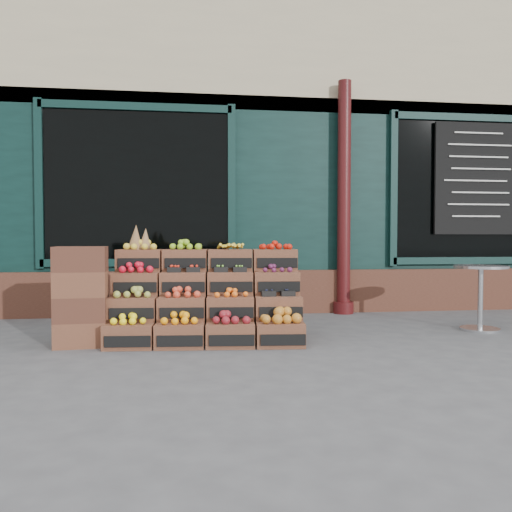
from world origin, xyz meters
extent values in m
plane|color=#4B4B4E|center=(0.00, 0.00, 0.00)|extent=(60.00, 60.00, 0.00)
cube|color=black|center=(0.00, 5.20, 2.40)|extent=(12.00, 6.00, 4.80)
cube|color=#C1B28C|center=(0.00, 2.28, 3.80)|extent=(12.00, 0.18, 2.00)
cube|color=black|center=(0.00, 2.25, 1.50)|extent=(12.00, 0.12, 3.00)
cube|color=#4E2B1F|center=(0.00, 2.18, 0.30)|extent=(12.00, 0.18, 0.60)
cube|color=black|center=(-1.60, 2.18, 1.75)|extent=(2.40, 0.06, 2.00)
cube|color=black|center=(3.20, 2.18, 1.75)|extent=(2.40, 0.06, 2.00)
cylinder|color=#400E10|center=(1.20, 2.05, 1.60)|extent=(0.18, 0.18, 3.20)
cube|color=black|center=(3.20, 2.10, 1.90)|extent=(1.30, 0.04, 1.60)
cube|color=brown|center=(-1.48, 0.18, 0.12)|extent=(0.48, 0.35, 0.23)
cube|color=black|center=(-1.49, 0.01, 0.09)|extent=(0.42, 0.05, 0.10)
cube|color=yellow|center=(-1.48, 0.18, 0.27)|extent=(0.39, 0.27, 0.07)
cube|color=brown|center=(-1.00, 0.15, 0.12)|extent=(0.48, 0.35, 0.23)
cube|color=black|center=(-1.02, -0.02, 0.09)|extent=(0.42, 0.05, 0.10)
cube|color=#FF9A0D|center=(-1.00, 0.15, 0.27)|extent=(0.39, 0.27, 0.08)
cube|color=brown|center=(-0.52, 0.11, 0.12)|extent=(0.48, 0.35, 0.23)
cube|color=black|center=(-0.54, -0.06, 0.09)|extent=(0.42, 0.05, 0.10)
cube|color=maroon|center=(-0.52, 0.11, 0.27)|extent=(0.39, 0.27, 0.09)
cube|color=brown|center=(-0.05, 0.07, 0.12)|extent=(0.48, 0.35, 0.23)
cube|color=black|center=(-0.06, -0.10, 0.09)|extent=(0.42, 0.05, 0.10)
cube|color=#B36E21|center=(-0.05, 0.07, 0.28)|extent=(0.39, 0.27, 0.11)
cube|color=brown|center=(-1.47, 0.38, 0.35)|extent=(0.48, 0.35, 0.23)
cube|color=black|center=(-1.48, 0.21, 0.32)|extent=(0.42, 0.05, 0.10)
cube|color=#989E3F|center=(-1.47, 0.38, 0.50)|extent=(0.39, 0.27, 0.08)
cube|color=brown|center=(-0.99, 0.34, 0.35)|extent=(0.48, 0.35, 0.23)
cube|color=black|center=(-1.00, 0.17, 0.32)|extent=(0.42, 0.05, 0.10)
cube|color=#D14127|center=(-0.99, 0.34, 0.50)|extent=(0.39, 0.27, 0.07)
cube|color=brown|center=(-0.51, 0.31, 0.35)|extent=(0.48, 0.35, 0.23)
cube|color=black|center=(-0.52, 0.14, 0.32)|extent=(0.42, 0.05, 0.10)
cube|color=orange|center=(-0.51, 0.31, 0.49)|extent=(0.39, 0.27, 0.06)
cube|color=brown|center=(-0.03, 0.27, 0.35)|extent=(0.48, 0.35, 0.23)
cube|color=black|center=(-0.04, 0.10, 0.32)|extent=(0.42, 0.05, 0.10)
cube|color=black|center=(-0.03, 0.27, 0.47)|extent=(0.39, 0.27, 0.03)
cube|color=brown|center=(-1.45, 0.57, 0.58)|extent=(0.48, 0.35, 0.23)
cube|color=black|center=(-1.46, 0.40, 0.55)|extent=(0.42, 0.05, 0.10)
cube|color=red|center=(-1.45, 0.57, 0.73)|extent=(0.39, 0.27, 0.08)
cube|color=brown|center=(-0.97, 0.54, 0.58)|extent=(0.48, 0.35, 0.23)
cube|color=black|center=(-0.99, 0.37, 0.55)|extent=(0.42, 0.05, 0.10)
cube|color=red|center=(-0.97, 0.54, 0.71)|extent=(0.39, 0.27, 0.03)
cube|color=brown|center=(-0.49, 0.50, 0.58)|extent=(0.48, 0.35, 0.23)
cube|color=black|center=(-0.51, 0.33, 0.55)|extent=(0.42, 0.05, 0.10)
cube|color=#75B53A|center=(-0.49, 0.50, 0.71)|extent=(0.39, 0.27, 0.03)
cube|color=brown|center=(-0.02, 0.46, 0.58)|extent=(0.48, 0.35, 0.23)
cube|color=black|center=(-0.03, 0.29, 0.55)|extent=(0.42, 0.05, 0.10)
cube|color=#561C40|center=(-0.02, 0.46, 0.72)|extent=(0.39, 0.27, 0.06)
cube|color=brown|center=(-1.44, 0.77, 0.81)|extent=(0.48, 0.35, 0.23)
cube|color=black|center=(-1.45, 0.60, 0.78)|extent=(0.42, 0.05, 0.10)
cube|color=gold|center=(-1.44, 0.77, 0.96)|extent=(0.39, 0.27, 0.08)
cube|color=brown|center=(-0.96, 0.73, 0.81)|extent=(0.48, 0.35, 0.23)
cube|color=black|center=(-0.97, 0.56, 0.78)|extent=(0.42, 0.05, 0.10)
cube|color=#85B423|center=(-0.96, 0.73, 0.96)|extent=(0.39, 0.27, 0.08)
cube|color=brown|center=(-0.48, 0.69, 0.81)|extent=(0.48, 0.35, 0.23)
cube|color=black|center=(-0.49, 0.53, 0.78)|extent=(0.42, 0.05, 0.10)
cube|color=gold|center=(-0.48, 0.69, 0.96)|extent=(0.39, 0.27, 0.07)
cube|color=brown|center=(0.00, 0.66, 0.81)|extent=(0.48, 0.35, 0.23)
cube|color=black|center=(-0.01, 0.49, 0.78)|extent=(0.42, 0.05, 0.10)
cube|color=red|center=(0.00, 0.66, 0.96)|extent=(0.39, 0.27, 0.07)
cube|color=#4E2B1F|center=(-0.75, 0.32, 0.12)|extent=(1.92, 0.46, 0.23)
cube|color=#4E2B1F|center=(-0.73, 0.52, 0.23)|extent=(1.92, 0.46, 0.46)
cube|color=#4E2B1F|center=(-0.72, 0.71, 0.35)|extent=(1.92, 0.46, 0.69)
cone|color=olive|center=(-1.48, 0.77, 1.06)|extent=(0.16, 0.16, 0.27)
cone|color=olive|center=(-1.38, 0.80, 1.04)|extent=(0.14, 0.14, 0.23)
cube|color=brown|center=(-1.95, 0.32, 0.12)|extent=(0.50, 0.36, 0.24)
cube|color=#4E2B1F|center=(-1.95, 0.32, 0.36)|extent=(0.50, 0.36, 0.24)
cube|color=brown|center=(-1.95, 0.32, 0.60)|extent=(0.50, 0.36, 0.24)
cube|color=#4E2B1F|center=(-1.95, 0.32, 0.84)|extent=(0.50, 0.36, 0.24)
cylinder|color=silver|center=(2.34, 0.59, 0.01)|extent=(0.43, 0.43, 0.03)
cylinder|color=silver|center=(2.34, 0.59, 0.36)|extent=(0.06, 0.06, 0.70)
cylinder|color=silver|center=(2.34, 0.59, 0.72)|extent=(0.59, 0.59, 0.03)
imported|color=#1B5F32|center=(-1.59, 2.69, 1.08)|extent=(0.89, 0.69, 2.16)
camera|label=1|loc=(-0.89, -4.64, 1.04)|focal=35.00mm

